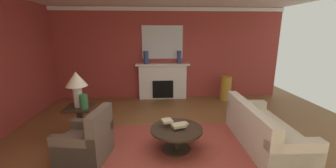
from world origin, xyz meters
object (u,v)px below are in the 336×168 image
at_px(side_table, 80,120).
at_px(vase_tall_corner, 226,88).
at_px(mantel_mirror, 162,42).
at_px(vase_on_side_table, 84,102).
at_px(table_lamp, 76,83).
at_px(sofa, 262,131).
at_px(coffee_table, 176,134).
at_px(armchair_near_window, 87,143).
at_px(vase_mantel_right, 179,57).
at_px(fireplace, 163,82).
at_px(vase_mantel_left, 146,57).

relative_size(side_table, vase_tall_corner, 0.87).
relative_size(mantel_mirror, vase_on_side_table, 4.50).
xyz_separation_m(table_lamp, vase_tall_corner, (3.99, 2.40, -0.82)).
distance_m(sofa, table_lamp, 3.90).
distance_m(coffee_table, table_lamp, 2.29).
distance_m(side_table, vase_on_side_table, 0.49).
height_order(armchair_near_window, table_lamp, table_lamp).
height_order(table_lamp, vase_tall_corner, table_lamp).
bearing_deg(vase_on_side_table, vase_mantel_right, 50.60).
relative_size(vase_tall_corner, vase_on_side_table, 2.66).
xyz_separation_m(fireplace, sofa, (1.87, -3.28, -0.28)).
height_order(armchair_near_window, vase_tall_corner, armchair_near_window).
bearing_deg(vase_mantel_left, sofa, -53.18).
xyz_separation_m(table_lamp, vase_mantel_left, (1.33, 2.65, 0.20)).
bearing_deg(vase_mantel_right, side_table, -132.46).
bearing_deg(vase_on_side_table, vase_mantel_left, 66.99).
height_order(sofa, coffee_table, sofa).
bearing_deg(coffee_table, table_lamp, 162.29).
height_order(side_table, table_lamp, table_lamp).
distance_m(vase_tall_corner, vase_on_side_table, 4.61).
bearing_deg(fireplace, side_table, -124.79).
bearing_deg(vase_tall_corner, fireplace, 171.92).
xyz_separation_m(side_table, vase_mantel_right, (2.43, 2.65, 1.03)).
relative_size(armchair_near_window, side_table, 1.36).
bearing_deg(coffee_table, vase_tall_corner, 57.04).
height_order(armchair_near_window, coffee_table, armchair_near_window).
relative_size(fireplace, table_lamp, 2.40).
distance_m(fireplace, table_lamp, 3.35).
bearing_deg(vase_tall_corner, mantel_mirror, 168.74).
bearing_deg(side_table, mantel_mirror, 56.37).
xyz_separation_m(coffee_table, vase_tall_corner, (1.97, 3.04, 0.06)).
xyz_separation_m(armchair_near_window, vase_on_side_table, (-0.23, 0.72, 0.54)).
xyz_separation_m(mantel_mirror, coffee_table, (0.14, -3.46, -1.57)).
bearing_deg(vase_mantel_right, table_lamp, -132.46).
relative_size(coffee_table, vase_mantel_left, 2.38).
bearing_deg(side_table, vase_tall_corner, 31.07).
bearing_deg(table_lamp, vase_mantel_left, 63.41).
relative_size(vase_mantel_left, vase_tall_corner, 0.52).
bearing_deg(armchair_near_window, vase_tall_corner, 41.99).
distance_m(mantel_mirror, coffee_table, 3.81).
distance_m(vase_mantel_right, vase_on_side_table, 3.63).
height_order(vase_mantel_left, vase_on_side_table, vase_mantel_left).
bearing_deg(coffee_table, sofa, 2.13).
height_order(mantel_mirror, vase_mantel_left, mantel_mirror).
distance_m(armchair_near_window, vase_mantel_right, 4.20).
xyz_separation_m(mantel_mirror, vase_tall_corner, (2.11, -0.42, -1.51)).
bearing_deg(side_table, vase_mantel_right, 47.54).
relative_size(armchair_near_window, vase_tall_corner, 1.19).
distance_m(side_table, vase_mantel_right, 3.74).
bearing_deg(mantel_mirror, table_lamp, -123.63).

